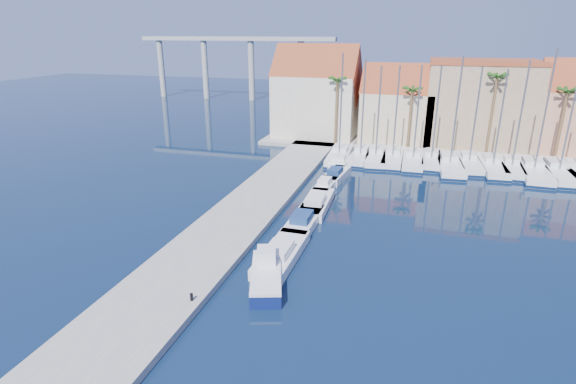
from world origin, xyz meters
name	(u,v)px	position (x,y,z in m)	size (l,w,h in m)	color
ground	(296,332)	(0.00, 0.00, 0.00)	(260.00, 260.00, 0.00)	black
quay_west	(239,218)	(-9.00, 13.50, 0.25)	(6.00, 77.00, 0.50)	gray
shore_north	(451,143)	(10.00, 48.00, 0.25)	(54.00, 16.00, 0.50)	gray
bollard	(192,297)	(-6.60, 0.45, 0.73)	(0.19, 0.19, 0.47)	black
fishing_boat	(266,274)	(-3.26, 4.36, 0.67)	(3.59, 6.03, 2.00)	#0D1950
motorboat_west_0	(281,253)	(-3.28, 7.72, 0.51)	(2.43, 7.32, 1.40)	white
motorboat_west_1	(303,221)	(-3.26, 13.87, 0.51)	(2.19, 6.67, 1.40)	white
motorboat_west_2	(316,203)	(-3.16, 18.25, 0.51)	(2.52, 7.16, 1.40)	white
motorboat_west_3	(326,185)	(-3.42, 23.55, 0.51)	(1.84, 5.15, 1.40)	white
motorboat_west_4	(336,175)	(-3.06, 27.48, 0.51)	(2.46, 6.02, 1.40)	white
motorboat_west_5	(339,161)	(-3.73, 33.07, 0.51)	(2.50, 6.61, 1.40)	white
sailboat_0	(340,155)	(-4.18, 35.68, 0.60)	(3.05, 9.89, 13.22)	white
sailboat_1	(361,155)	(-1.51, 36.30, 0.61)	(2.67, 8.67, 12.56)	white
sailboat_2	(376,156)	(0.33, 36.41, 0.58)	(3.28, 9.63, 11.77)	white
sailboat_3	(393,157)	(2.48, 36.50, 0.59)	(2.51, 9.25, 11.87)	white
sailboat_4	(413,159)	(4.95, 36.22, 0.59)	(2.63, 9.32, 12.00)	white
sailboat_5	(431,159)	(7.15, 36.88, 0.61)	(2.39, 8.27, 11.84)	white
sailboat_6	(449,164)	(9.21, 35.48, 0.58)	(3.48, 10.62, 13.08)	white
sailboat_7	(468,162)	(11.47, 36.71, 0.59)	(3.00, 9.03, 11.89)	white
sailboat_8	(492,166)	(14.04, 36.06, 0.58)	(3.06, 9.68, 11.75)	white
sailboat_9	(511,167)	(16.15, 36.16, 0.61)	(2.62, 8.81, 12.69)	white
sailboat_10	(533,169)	(18.41, 35.75, 0.59)	(3.34, 11.22, 13.99)	white
sailboat_11	(557,171)	(20.96, 35.97, 0.58)	(3.30, 10.86, 12.98)	white
sailboat_12	(574,171)	(22.80, 36.39, 0.58)	(2.56, 9.21, 11.25)	white
building_0	(317,95)	(-10.00, 47.00, 6.52)	(12.30, 9.00, 13.50)	beige
building_1	(398,107)	(2.00, 47.00, 5.30)	(10.30, 8.00, 11.00)	#C8B38D
building_2	(479,103)	(13.00, 48.00, 6.26)	(14.20, 10.20, 11.50)	#9D8260
palm_0	(337,82)	(-6.00, 42.00, 9.08)	(2.60, 2.60, 10.15)	brown
palm_1	(412,92)	(4.00, 42.00, 8.14)	(2.60, 2.60, 9.15)	brown
palm_2	(497,79)	(14.00, 42.00, 10.02)	(2.60, 2.60, 11.15)	brown
palm_3	(568,93)	(22.00, 42.00, 8.61)	(2.60, 2.60, 9.65)	brown
viaduct	(231,55)	(-39.07, 82.00, 10.25)	(48.00, 2.20, 14.45)	#9E9E99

